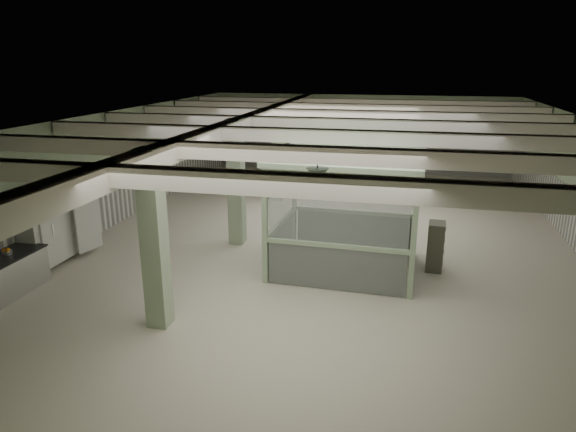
# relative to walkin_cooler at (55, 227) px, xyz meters

# --- Properties ---
(floor) EXTENTS (20.00, 20.00, 0.00)m
(floor) POSITION_rel_walkin_cooler_xyz_m (6.62, 3.52, -0.98)
(floor) COLOR silver
(floor) RESTS_ON ground
(ceiling) EXTENTS (14.00, 20.00, 0.02)m
(ceiling) POSITION_rel_walkin_cooler_xyz_m (6.62, 3.52, 2.62)
(ceiling) COLOR beige
(ceiling) RESTS_ON wall_back
(wall_back) EXTENTS (14.00, 0.02, 3.60)m
(wall_back) POSITION_rel_walkin_cooler_xyz_m (6.62, 13.52, 0.82)
(wall_back) COLOR #92A987
(wall_back) RESTS_ON floor
(wall_front) EXTENTS (14.00, 0.02, 3.60)m
(wall_front) POSITION_rel_walkin_cooler_xyz_m (6.62, -6.48, 0.82)
(wall_front) COLOR #92A987
(wall_front) RESTS_ON floor
(wall_left) EXTENTS (0.02, 20.00, 3.60)m
(wall_left) POSITION_rel_walkin_cooler_xyz_m (-0.38, 3.52, 0.82)
(wall_left) COLOR #92A987
(wall_left) RESTS_ON floor
(wainscot_left) EXTENTS (0.05, 19.90, 1.50)m
(wainscot_left) POSITION_rel_walkin_cooler_xyz_m (-0.35, 3.52, -0.23)
(wainscot_left) COLOR white
(wainscot_left) RESTS_ON floor
(wainscot_back) EXTENTS (13.90, 0.05, 1.50)m
(wainscot_back) POSITION_rel_walkin_cooler_xyz_m (6.62, 13.50, -0.23)
(wainscot_back) COLOR white
(wainscot_back) RESTS_ON floor
(girder) EXTENTS (0.45, 19.90, 0.40)m
(girder) POSITION_rel_walkin_cooler_xyz_m (4.12, 3.52, 2.40)
(girder) COLOR silver
(girder) RESTS_ON ceiling
(beam_a) EXTENTS (13.90, 0.35, 0.32)m
(beam_a) POSITION_rel_walkin_cooler_xyz_m (6.62, -3.98, 2.44)
(beam_a) COLOR silver
(beam_a) RESTS_ON ceiling
(beam_b) EXTENTS (13.90, 0.35, 0.32)m
(beam_b) POSITION_rel_walkin_cooler_xyz_m (6.62, -1.48, 2.44)
(beam_b) COLOR silver
(beam_b) RESTS_ON ceiling
(beam_c) EXTENTS (13.90, 0.35, 0.32)m
(beam_c) POSITION_rel_walkin_cooler_xyz_m (6.62, 1.02, 2.44)
(beam_c) COLOR silver
(beam_c) RESTS_ON ceiling
(beam_d) EXTENTS (13.90, 0.35, 0.32)m
(beam_d) POSITION_rel_walkin_cooler_xyz_m (6.62, 3.52, 2.44)
(beam_d) COLOR silver
(beam_d) RESTS_ON ceiling
(beam_e) EXTENTS (13.90, 0.35, 0.32)m
(beam_e) POSITION_rel_walkin_cooler_xyz_m (6.62, 6.02, 2.44)
(beam_e) COLOR silver
(beam_e) RESTS_ON ceiling
(beam_f) EXTENTS (13.90, 0.35, 0.32)m
(beam_f) POSITION_rel_walkin_cooler_xyz_m (6.62, 8.52, 2.44)
(beam_f) COLOR silver
(beam_f) RESTS_ON ceiling
(beam_g) EXTENTS (13.90, 0.35, 0.32)m
(beam_g) POSITION_rel_walkin_cooler_xyz_m (6.62, 11.02, 2.44)
(beam_g) COLOR silver
(beam_g) RESTS_ON ceiling
(column_a) EXTENTS (0.42, 0.42, 3.60)m
(column_a) POSITION_rel_walkin_cooler_xyz_m (4.12, -2.48, 0.82)
(column_a) COLOR #9DB390
(column_a) RESTS_ON floor
(column_b) EXTENTS (0.42, 0.42, 3.60)m
(column_b) POSITION_rel_walkin_cooler_xyz_m (4.12, 2.52, 0.82)
(column_b) COLOR #9DB390
(column_b) RESTS_ON floor
(column_c) EXTENTS (0.42, 0.42, 3.60)m
(column_c) POSITION_rel_walkin_cooler_xyz_m (4.12, 7.52, 0.82)
(column_c) COLOR #9DB390
(column_c) RESTS_ON floor
(column_d) EXTENTS (0.42, 0.42, 3.60)m
(column_d) POSITION_rel_walkin_cooler_xyz_m (4.12, 11.52, 0.82)
(column_d) COLOR #9DB390
(column_d) RESTS_ON floor
(pendant_front) EXTENTS (0.44, 0.44, 0.22)m
(pendant_front) POSITION_rel_walkin_cooler_xyz_m (7.12, -1.48, 2.07)
(pendant_front) COLOR #2C3B2D
(pendant_front) RESTS_ON ceiling
(pendant_mid) EXTENTS (0.44, 0.44, 0.22)m
(pendant_mid) POSITION_rel_walkin_cooler_xyz_m (7.12, 4.02, 2.07)
(pendant_mid) COLOR #2C3B2D
(pendant_mid) RESTS_ON ceiling
(pendant_back) EXTENTS (0.44, 0.44, 0.22)m
(pendant_back) POSITION_rel_walkin_cooler_xyz_m (7.12, 9.02, 2.07)
(pendant_back) COLOR #2C3B2D
(pendant_back) RESTS_ON ceiling
(orange_bowl) EXTENTS (0.23, 0.23, 0.08)m
(orange_bowl) POSITION_rel_walkin_cooler_xyz_m (0.05, -1.78, -0.04)
(orange_bowl) COLOR #B2B2B7
(orange_bowl) RESTS_ON prep_counter
(walkin_cooler) EXTENTS (0.82, 2.15, 1.97)m
(walkin_cooler) POSITION_rel_walkin_cooler_xyz_m (0.00, 0.00, 0.00)
(walkin_cooler) COLOR silver
(walkin_cooler) RESTS_ON floor
(guard_booth) EXTENTS (3.75, 3.21, 2.94)m
(guard_booth) POSITION_rel_walkin_cooler_xyz_m (7.41, 1.31, 0.96)
(guard_booth) COLOR #9BB893
(guard_booth) RESTS_ON floor
(filing_cabinet) EXTENTS (0.44, 0.60, 1.25)m
(filing_cabinet) POSITION_rel_walkin_cooler_xyz_m (9.65, 1.70, -0.36)
(filing_cabinet) COLOR #555749
(filing_cabinet) RESTS_ON floor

